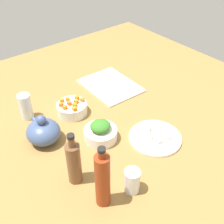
{
  "coord_description": "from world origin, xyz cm",
  "views": [
    {
      "loc": [
        -82.8,
        66.7,
        91.13
      ],
      "look_at": [
        0.0,
        0.0,
        8.0
      ],
      "focal_mm": 44.97,
      "sensor_mm": 36.0,
      "label": 1
    }
  ],
  "objects_px": {
    "plate_tofu": "(155,138)",
    "bowl_greens": "(101,134)",
    "drinking_glass_1": "(132,181)",
    "bottle_0": "(103,180)",
    "drinking_glass_0": "(25,107)",
    "cutting_board": "(110,86)",
    "bottle_1": "(74,162)",
    "bowl_carrots": "(72,108)",
    "teapot": "(43,131)"
  },
  "relations": [
    {
      "from": "plate_tofu",
      "to": "bowl_greens",
      "type": "distance_m",
      "value": 0.25
    },
    {
      "from": "drinking_glass_1",
      "to": "plate_tofu",
      "type": "bearing_deg",
      "value": -62.75
    },
    {
      "from": "bottle_0",
      "to": "drinking_glass_0",
      "type": "bearing_deg",
      "value": -0.14
    },
    {
      "from": "bottle_0",
      "to": "drinking_glass_1",
      "type": "xyz_separation_m",
      "value": [
        -0.03,
        -0.11,
        -0.07
      ]
    },
    {
      "from": "plate_tofu",
      "to": "drinking_glass_1",
      "type": "bearing_deg",
      "value": 117.25
    },
    {
      "from": "cutting_board",
      "to": "bottle_1",
      "type": "xyz_separation_m",
      "value": [
        -0.44,
        0.52,
        0.09
      ]
    },
    {
      "from": "cutting_board",
      "to": "drinking_glass_0",
      "type": "distance_m",
      "value": 0.5
    },
    {
      "from": "drinking_glass_1",
      "to": "bowl_carrots",
      "type": "bearing_deg",
      "value": -8.36
    },
    {
      "from": "plate_tofu",
      "to": "drinking_glass_0",
      "type": "xyz_separation_m",
      "value": [
        0.51,
        0.38,
        0.06
      ]
    },
    {
      "from": "cutting_board",
      "to": "plate_tofu",
      "type": "relative_size",
      "value": 1.38
    },
    {
      "from": "plate_tofu",
      "to": "cutting_board",
      "type": "bearing_deg",
      "value": -13.87
    },
    {
      "from": "bottle_1",
      "to": "drinking_glass_0",
      "type": "bearing_deg",
      "value": -2.97
    },
    {
      "from": "plate_tofu",
      "to": "bowl_carrots",
      "type": "relative_size",
      "value": 1.57
    },
    {
      "from": "bottle_0",
      "to": "bottle_1",
      "type": "bearing_deg",
      "value": 9.01
    },
    {
      "from": "drinking_glass_1",
      "to": "bottle_1",
      "type": "bearing_deg",
      "value": 38.73
    },
    {
      "from": "cutting_board",
      "to": "bowl_greens",
      "type": "relative_size",
      "value": 2.21
    },
    {
      "from": "bottle_1",
      "to": "drinking_glass_0",
      "type": "xyz_separation_m",
      "value": [
        0.47,
        -0.02,
        -0.03
      ]
    },
    {
      "from": "plate_tofu",
      "to": "bottle_1",
      "type": "bearing_deg",
      "value": 85.39
    },
    {
      "from": "cutting_board",
      "to": "bottle_0",
      "type": "height_order",
      "value": "bottle_0"
    },
    {
      "from": "bowl_greens",
      "to": "cutting_board",
      "type": "bearing_deg",
      "value": -44.41
    },
    {
      "from": "bowl_carrots",
      "to": "drinking_glass_1",
      "type": "bearing_deg",
      "value": 171.64
    },
    {
      "from": "bottle_1",
      "to": "bottle_0",
      "type": "bearing_deg",
      "value": -170.99
    },
    {
      "from": "bottle_0",
      "to": "bottle_1",
      "type": "relative_size",
      "value": 1.15
    },
    {
      "from": "bowl_greens",
      "to": "drinking_glass_1",
      "type": "height_order",
      "value": "drinking_glass_1"
    },
    {
      "from": "cutting_board",
      "to": "drinking_glass_1",
      "type": "bearing_deg",
      "value": 147.7
    },
    {
      "from": "teapot",
      "to": "drinking_glass_0",
      "type": "xyz_separation_m",
      "value": [
        0.2,
        -0.01,
        0.01
      ]
    },
    {
      "from": "bowl_greens",
      "to": "bottle_1",
      "type": "bearing_deg",
      "value": 119.98
    },
    {
      "from": "bowl_carrots",
      "to": "bottle_1",
      "type": "bearing_deg",
      "value": 149.31
    },
    {
      "from": "drinking_glass_1",
      "to": "cutting_board",
      "type": "bearing_deg",
      "value": -32.3
    },
    {
      "from": "teapot",
      "to": "bottle_0",
      "type": "height_order",
      "value": "bottle_0"
    },
    {
      "from": "plate_tofu",
      "to": "drinking_glass_1",
      "type": "relative_size",
      "value": 2.39
    },
    {
      "from": "plate_tofu",
      "to": "bottle_0",
      "type": "relative_size",
      "value": 0.88
    },
    {
      "from": "bottle_0",
      "to": "bottle_1",
      "type": "distance_m",
      "value": 0.15
    },
    {
      "from": "bowl_greens",
      "to": "teapot",
      "type": "height_order",
      "value": "teapot"
    },
    {
      "from": "bowl_greens",
      "to": "drinking_glass_0",
      "type": "relative_size",
      "value": 1.14
    },
    {
      "from": "bowl_carrots",
      "to": "teapot",
      "type": "xyz_separation_m",
      "value": [
        -0.09,
        0.2,
        0.03
      ]
    },
    {
      "from": "plate_tofu",
      "to": "teapot",
      "type": "relative_size",
      "value": 1.4
    },
    {
      "from": "bowl_greens",
      "to": "drinking_glass_1",
      "type": "relative_size",
      "value": 1.5
    },
    {
      "from": "bottle_1",
      "to": "bowl_greens",
      "type": "bearing_deg",
      "value": -60.02
    },
    {
      "from": "cutting_board",
      "to": "bowl_greens",
      "type": "distance_m",
      "value": 0.44
    },
    {
      "from": "bowl_carrots",
      "to": "bottle_1",
      "type": "height_order",
      "value": "bottle_1"
    },
    {
      "from": "bottle_0",
      "to": "bottle_1",
      "type": "xyz_separation_m",
      "value": [
        0.15,
        0.02,
        -0.02
      ]
    },
    {
      "from": "bowl_carrots",
      "to": "teapot",
      "type": "distance_m",
      "value": 0.23
    },
    {
      "from": "teapot",
      "to": "bottle_1",
      "type": "bearing_deg",
      "value": 177.69
    },
    {
      "from": "bowl_greens",
      "to": "drinking_glass_1",
      "type": "xyz_separation_m",
      "value": [
        -0.3,
        0.08,
        0.02
      ]
    },
    {
      "from": "bowl_carrots",
      "to": "bottle_0",
      "type": "bearing_deg",
      "value": 159.26
    },
    {
      "from": "bottle_1",
      "to": "bowl_carrots",
      "type": "bearing_deg",
      "value": -30.69
    },
    {
      "from": "plate_tofu",
      "to": "bowl_carrots",
      "type": "xyz_separation_m",
      "value": [
        0.4,
        0.19,
        0.02
      ]
    },
    {
      "from": "bowl_carrots",
      "to": "bottle_0",
      "type": "height_order",
      "value": "bottle_0"
    },
    {
      "from": "bowl_greens",
      "to": "plate_tofu",
      "type": "bearing_deg",
      "value": -129.42
    }
  ]
}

